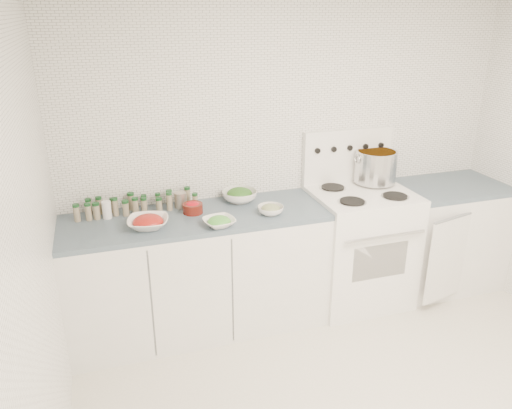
# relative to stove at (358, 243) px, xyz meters

# --- Properties ---
(room_walls) EXTENTS (3.54, 3.04, 2.52)m
(room_walls) POSITION_rel_stove_xyz_m (-0.48, -1.19, 1.06)
(room_walls) COLOR white
(room_walls) RESTS_ON ground
(counter_left) EXTENTS (1.85, 0.62, 0.90)m
(counter_left) POSITION_rel_stove_xyz_m (-1.30, 0.00, -0.05)
(counter_left) COLOR white
(counter_left) RESTS_ON ground
(stove) EXTENTS (0.76, 0.70, 1.36)m
(stove) POSITION_rel_stove_xyz_m (0.00, 0.00, 0.00)
(stove) COLOR white
(stove) RESTS_ON ground
(counter_right) EXTENTS (0.89, 0.72, 0.90)m
(counter_right) POSITION_rel_stove_xyz_m (0.82, 0.00, -0.05)
(counter_right) COLOR white
(counter_right) RESTS_ON ground
(stock_pot) EXTENTS (0.35, 0.33, 0.25)m
(stock_pot) POSITION_rel_stove_xyz_m (0.19, 0.16, 0.59)
(stock_pot) COLOR silver
(stock_pot) RESTS_ON stove
(bowl_tomato) EXTENTS (0.32, 0.32, 0.09)m
(bowl_tomato) POSITION_rel_stove_xyz_m (-1.64, -0.10, 0.44)
(bowl_tomato) COLOR white
(bowl_tomato) RESTS_ON counter_left
(bowl_snowpea) EXTENTS (0.24, 0.24, 0.07)m
(bowl_snowpea) POSITION_rel_stove_xyz_m (-1.19, -0.21, 0.43)
(bowl_snowpea) COLOR white
(bowl_snowpea) RESTS_ON counter_left
(bowl_broccoli) EXTENTS (0.29, 0.29, 0.11)m
(bowl_broccoli) POSITION_rel_stove_xyz_m (-0.93, 0.18, 0.45)
(bowl_broccoli) COLOR white
(bowl_broccoli) RESTS_ON counter_left
(bowl_zucchini) EXTENTS (0.22, 0.22, 0.07)m
(bowl_zucchini) POSITION_rel_stove_xyz_m (-0.79, -0.12, 0.44)
(bowl_zucchini) COLOR white
(bowl_zucchini) RESTS_ON counter_left
(bowl_pepper) EXTENTS (0.14, 0.14, 0.09)m
(bowl_pepper) POSITION_rel_stove_xyz_m (-1.31, 0.06, 0.45)
(bowl_pepper) COLOR #54150E
(bowl_pepper) RESTS_ON counter_left
(salt_canister) EXTENTS (0.07, 0.07, 0.12)m
(salt_canister) POSITION_rel_stove_xyz_m (-1.89, 0.15, 0.46)
(salt_canister) COLOR white
(salt_canister) RESTS_ON counter_left
(tin_can) EXTENTS (0.10, 0.10, 0.11)m
(tin_can) POSITION_rel_stove_xyz_m (-1.37, 0.19, 0.46)
(tin_can) COLOR #A3988A
(tin_can) RESTS_ON counter_left
(spice_cluster) EXTENTS (0.86, 0.16, 0.14)m
(spice_cluster) POSITION_rel_stove_xyz_m (-1.72, 0.20, 0.46)
(spice_cluster) COLOR gray
(spice_cluster) RESTS_ON counter_left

